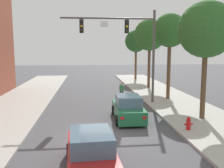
# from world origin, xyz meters

# --- Properties ---
(ground_plane) EXTENTS (120.00, 120.00, 0.00)m
(ground_plane) POSITION_xyz_m (0.00, 0.00, 0.00)
(ground_plane) COLOR #4C4C51
(sidewalk_right) EXTENTS (5.00, 60.00, 0.15)m
(sidewalk_right) POSITION_xyz_m (6.50, 0.00, 0.07)
(sidewalk_right) COLOR #B2AFA8
(sidewalk_right) RESTS_ON ground
(traffic_signal_mast) EXTENTS (7.56, 0.38, 7.50)m
(traffic_signal_mast) POSITION_xyz_m (2.42, 7.74, 5.39)
(traffic_signal_mast) COLOR #514C47
(traffic_signal_mast) RESTS_ON sidewalk_right
(car_lead_green) EXTENTS (1.89, 4.26, 1.60)m
(car_lead_green) POSITION_xyz_m (1.76, 3.29, 0.72)
(car_lead_green) COLOR #1E663D
(car_lead_green) RESTS_ON ground
(car_following_red) EXTENTS (2.02, 4.33, 1.60)m
(car_following_red) POSITION_xyz_m (-0.75, -3.56, 0.72)
(car_following_red) COLOR #B21E1E
(car_following_red) RESTS_ON ground
(pedestrian_crossing_road) EXTENTS (0.36, 0.22, 1.64)m
(pedestrian_crossing_road) POSITION_xyz_m (2.19, 9.33, 0.91)
(pedestrian_crossing_road) COLOR #333338
(pedestrian_crossing_road) RESTS_ON ground
(fire_hydrant) EXTENTS (0.48, 0.24, 0.72)m
(fire_hydrant) POSITION_xyz_m (4.65, 0.43, 0.51)
(fire_hydrant) COLOR red
(fire_hydrant) RESTS_ON sidewalk_right
(street_tree_nearest) EXTENTS (3.48, 3.48, 7.33)m
(street_tree_nearest) POSITION_xyz_m (6.48, 2.62, 5.70)
(street_tree_nearest) COLOR brown
(street_tree_nearest) RESTS_ON sidewalk_right
(street_tree_second) EXTENTS (2.92, 2.92, 7.46)m
(street_tree_second) POSITION_xyz_m (6.35, 9.02, 6.08)
(street_tree_second) COLOR brown
(street_tree_second) RESTS_ON sidewalk_right
(street_tree_third) EXTENTS (3.54, 3.54, 7.74)m
(street_tree_third) POSITION_xyz_m (6.25, 15.61, 6.09)
(street_tree_third) COLOR brown
(street_tree_third) RESTS_ON sidewalk_right
(street_tree_farthest) EXTENTS (3.17, 3.17, 7.13)m
(street_tree_farthest) POSITION_xyz_m (6.31, 23.69, 5.65)
(street_tree_farthest) COLOR brown
(street_tree_farthest) RESTS_ON sidewalk_right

